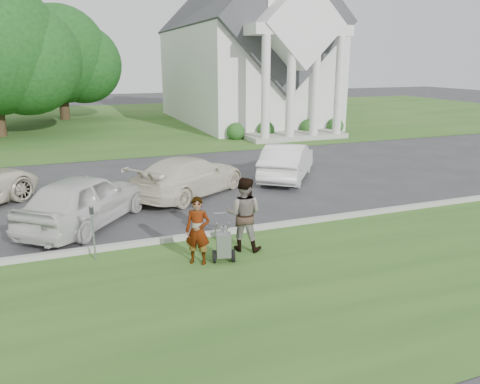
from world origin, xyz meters
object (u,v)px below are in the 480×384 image
person_left (198,231)px  parking_meter_near (93,227)px  car_d (287,161)px  car_b (85,200)px  car_c (189,176)px  striping_cart (224,246)px  church (245,42)px  person_right (244,215)px  tree_back (59,59)px

person_left → parking_meter_near: person_left is taller
parking_meter_near → car_d: (7.89, 5.64, -0.13)m
parking_meter_near → car_d: bearing=35.6°
car_b → car_c: (3.63, 2.01, -0.08)m
striping_cart → parking_meter_near: parking_meter_near is taller
car_b → parking_meter_near: bearing=129.2°
parking_meter_near → car_c: car_c is taller
person_left → striping_cart: bearing=18.5°
church → car_d: size_ratio=5.50×
striping_cart → church: bearing=81.3°
striping_cart → person_right: (0.72, 0.54, 0.52)m
person_left → parking_meter_near: (-2.25, 1.05, 0.05)m
tree_back → person_left: bearing=-85.7°
striping_cart → car_b: (-2.88, 3.87, 0.36)m
church → tree_back: size_ratio=2.51×
person_right → car_b: size_ratio=0.41×
striping_cart → car_b: bearing=140.5°
church → striping_cart: size_ratio=21.98×
striping_cart → car_b: car_b is taller
person_left → car_d: (5.63, 6.68, -0.08)m
car_b → car_c: 4.15m
striping_cart → person_left: (-0.58, 0.14, 0.39)m
tree_back → parking_meter_near: (0.09, -29.95, -3.87)m
church → tree_back: bearing=152.2°
person_right → car_b: 4.91m
church → car_c: church is taller
tree_back → car_b: tree_back is taller
church → parking_meter_near: (-12.92, -23.08, -5.08)m
car_c → car_d: car_d is taller
person_left → parking_meter_near: size_ratio=1.18×
person_left → car_c: (1.33, 5.74, -0.11)m
tree_back → car_c: tree_back is taller
church → person_right: bearing=-111.5°
car_c → person_left: bearing=131.4°
person_right → parking_meter_near: person_right is taller
parking_meter_near → car_d: size_ratio=0.31×
striping_cart → car_b: size_ratio=0.24×
parking_meter_near → striping_cart: bearing=-22.7°
person_left → car_c: bearing=108.7°
person_right → car_b: bearing=-10.4°
person_left → car_b: (-2.30, 3.73, -0.03)m
person_right → striping_cart: bearing=69.2°
person_left → person_right: (1.30, 0.40, 0.13)m
church → person_right: size_ratio=12.91×
church → parking_meter_near: bearing=-119.2°
striping_cart → car_d: car_d is taller
person_right → car_d: size_ratio=0.43×
tree_back → car_d: (7.98, -24.32, -4.01)m
tree_back → striping_cart: size_ratio=8.77×
striping_cart → car_c: (0.75, 5.88, 0.28)m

